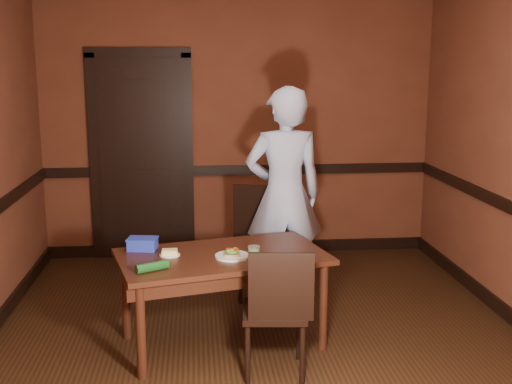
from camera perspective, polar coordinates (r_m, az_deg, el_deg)
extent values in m
cube|color=black|center=(4.82, 0.40, -13.17)|extent=(4.00, 4.50, 0.01)
cube|color=brown|center=(6.66, -1.56, 5.80)|extent=(4.00, 0.02, 2.70)
cube|color=brown|center=(2.26, 6.29, -5.71)|extent=(4.00, 0.02, 2.70)
cube|color=black|center=(6.70, -1.53, 1.96)|extent=(4.00, 0.03, 0.10)
cube|color=black|center=(6.89, -1.49, -4.95)|extent=(4.00, 0.03, 0.12)
cube|color=black|center=(6.67, -10.13, 2.82)|extent=(0.85, 0.04, 2.05)
cube|color=black|center=(6.74, -14.15, 2.74)|extent=(0.10, 0.06, 2.15)
cube|color=black|center=(6.66, -6.04, 2.93)|extent=(0.10, 0.06, 2.15)
cube|color=black|center=(6.61, -10.46, 12.09)|extent=(1.05, 0.06, 0.10)
cube|color=#33170C|center=(4.67, -3.00, -9.51)|extent=(1.60, 1.14, 0.68)
imported|color=silver|center=(5.40, 2.52, -0.27)|extent=(0.70, 0.50, 1.82)
cylinder|color=silver|center=(4.49, -2.13, -5.74)|extent=(0.24, 0.24, 0.01)
cube|color=#AC8053|center=(4.48, -2.13, -5.56)|extent=(0.11, 0.10, 0.02)
ellipsoid|color=green|center=(4.48, -2.13, -5.31)|extent=(0.10, 0.09, 0.02)
cylinder|color=red|center=(4.49, -2.44, -5.07)|extent=(0.04, 0.04, 0.01)
cylinder|color=red|center=(4.47, -1.77, -5.14)|extent=(0.04, 0.04, 0.01)
cylinder|color=#8BB15B|center=(4.45, -2.48, -5.22)|extent=(0.03, 0.03, 0.01)
cylinder|color=#8BB15B|center=(4.50, -1.85, -5.04)|extent=(0.03, 0.03, 0.01)
cylinder|color=#8BB15B|center=(4.47, -2.13, -5.13)|extent=(0.03, 0.03, 0.01)
cylinder|color=#52903E|center=(4.42, -0.19, -5.52)|extent=(0.08, 0.08, 0.08)
cylinder|color=silver|center=(4.41, -0.19, -4.92)|extent=(0.08, 0.08, 0.01)
cylinder|color=silver|center=(4.56, -7.67, -5.57)|extent=(0.14, 0.14, 0.01)
cube|color=#F4DB80|center=(4.56, -7.68, -5.30)|extent=(0.11, 0.07, 0.04)
cube|color=blue|center=(4.72, -10.05, -4.63)|extent=(0.22, 0.17, 0.08)
cube|color=blue|center=(4.71, -10.07, -4.10)|extent=(0.23, 0.18, 0.01)
cylinder|color=#154417|center=(4.24, -9.23, -6.58)|extent=(0.22, 0.16, 0.06)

